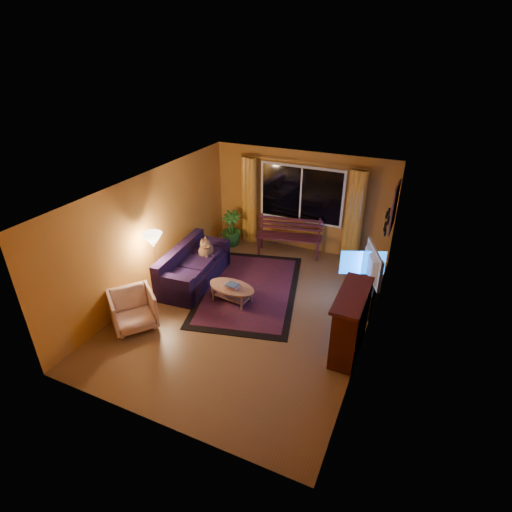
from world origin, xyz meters
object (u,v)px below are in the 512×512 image
at_px(bench, 289,245).
at_px(sofa, 194,265).
at_px(floor_lamp, 156,266).
at_px(coffee_table, 232,294).
at_px(tv_console, 364,289).
at_px(armchair, 133,308).

distance_m(bench, sofa, 2.54).
bearing_deg(floor_lamp, bench, 57.47).
xyz_separation_m(sofa, floor_lamp, (-0.39, -0.78, 0.31)).
height_order(coffee_table, tv_console, tv_console).
height_order(bench, floor_lamp, floor_lamp).
bearing_deg(coffee_table, tv_console, 24.95).
distance_m(floor_lamp, tv_console, 4.25).
bearing_deg(floor_lamp, armchair, -79.29).
relative_size(armchair, coffee_table, 0.78).
bearing_deg(tv_console, floor_lamp, -160.59).
distance_m(floor_lamp, coffee_table, 1.64).
bearing_deg(tv_console, bench, 146.12).
relative_size(sofa, tv_console, 1.51).
xyz_separation_m(armchair, coffee_table, (1.30, 1.45, -0.21)).
relative_size(bench, sofa, 0.80).
xyz_separation_m(floor_lamp, tv_console, (3.94, 1.55, -0.44)).
relative_size(sofa, armchair, 2.56).
xyz_separation_m(floor_lamp, coffee_table, (1.50, 0.42, -0.53)).
xyz_separation_m(sofa, armchair, (-0.19, -1.81, -0.01)).
xyz_separation_m(coffee_table, tv_console, (2.44, 1.13, 0.09)).
xyz_separation_m(bench, sofa, (-1.44, -2.08, 0.17)).
bearing_deg(coffee_table, floor_lamp, -164.43).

